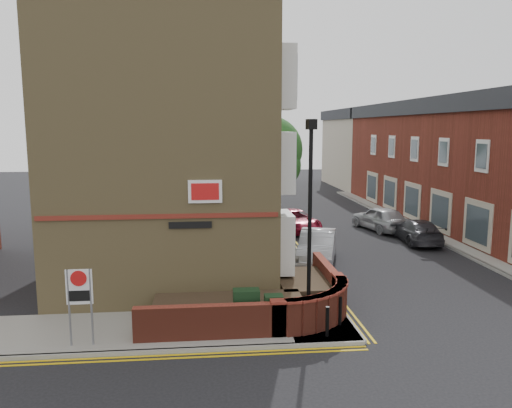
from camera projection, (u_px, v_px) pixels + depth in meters
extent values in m
plane|color=black|center=(261.00, 349.00, 14.05)|extent=(120.00, 120.00, 0.00)
cube|color=gray|center=(141.00, 331.00, 15.17)|extent=(13.00, 3.00, 0.12)
cube|color=gray|center=(265.00, 230.00, 29.97)|extent=(2.00, 32.00, 0.12)
cube|color=gray|center=(465.00, 237.00, 28.11)|extent=(4.00, 40.00, 0.12)
cube|color=gray|center=(134.00, 352.00, 13.70)|extent=(13.00, 0.15, 0.12)
cube|color=gray|center=(281.00, 230.00, 30.07)|extent=(0.15, 32.00, 0.12)
cube|color=gray|center=(431.00, 238.00, 27.91)|extent=(0.15, 40.00, 0.12)
cube|color=gold|center=(133.00, 358.00, 13.46)|extent=(13.00, 0.28, 0.01)
cube|color=gold|center=(285.00, 231.00, 30.11)|extent=(0.28, 32.00, 0.01)
cube|color=#937E4E|center=(169.00, 141.00, 20.77)|extent=(8.00, 10.00, 11.00)
cube|color=maroon|center=(159.00, 217.00, 16.17)|extent=(7.80, 0.06, 0.15)
cube|color=white|center=(205.00, 192.00, 16.19)|extent=(1.10, 0.05, 0.75)
cube|color=black|center=(190.00, 225.00, 16.31)|extent=(1.40, 0.04, 0.22)
cylinder|color=black|center=(310.00, 231.00, 14.91)|extent=(0.12, 0.12, 6.00)
cylinder|color=black|center=(308.00, 314.00, 15.31)|extent=(0.20, 0.20, 0.80)
cube|color=black|center=(311.00, 124.00, 14.44)|extent=(0.25, 0.50, 0.30)
cube|color=#163217|center=(246.00, 308.00, 15.19)|extent=(0.80, 0.45, 1.20)
cube|color=#163217|center=(274.00, 313.00, 14.98)|extent=(0.55, 0.40, 1.10)
cylinder|color=black|center=(327.00, 322.00, 14.55)|extent=(0.11, 0.11, 0.90)
cylinder|color=black|center=(340.00, 311.00, 15.40)|extent=(0.11, 0.11, 0.90)
cylinder|color=slate|center=(69.00, 308.00, 13.84)|extent=(0.06, 0.06, 2.20)
cylinder|color=slate|center=(91.00, 307.00, 13.90)|extent=(0.06, 0.06, 2.20)
cube|color=white|center=(79.00, 287.00, 13.77)|extent=(0.72, 0.04, 1.00)
cylinder|color=red|center=(78.00, 278.00, 13.71)|extent=(0.44, 0.02, 0.44)
cube|color=maroon|center=(458.00, 170.00, 31.67)|extent=(5.00, 30.00, 7.00)
cube|color=#282B30|center=(462.00, 106.00, 31.06)|extent=(5.40, 30.40, 1.00)
cube|color=#B9AC99|center=(359.00, 153.00, 52.32)|extent=(5.00, 12.00, 7.00)
cube|color=#282B30|center=(360.00, 115.00, 51.71)|extent=(5.40, 12.40, 1.00)
cylinder|color=#382B1E|center=(269.00, 196.00, 27.65)|extent=(0.24, 0.24, 4.55)
sphere|color=#1A4F1D|center=(269.00, 149.00, 27.26)|extent=(3.64, 3.64, 3.64)
sphere|color=#1A4F1D|center=(277.00, 165.00, 27.13)|extent=(2.60, 2.60, 2.60)
sphere|color=#1A4F1D|center=(263.00, 157.00, 27.69)|extent=(2.86, 2.86, 2.86)
cylinder|color=#382B1E|center=(255.00, 178.00, 35.48)|extent=(0.24, 0.24, 5.04)
sphere|color=#1A4F1D|center=(255.00, 137.00, 35.05)|extent=(4.03, 4.03, 4.03)
sphere|color=#1A4F1D|center=(261.00, 150.00, 34.93)|extent=(2.88, 2.88, 2.88)
sphere|color=#1A4F1D|center=(250.00, 144.00, 35.49)|extent=(3.17, 3.17, 3.17)
cylinder|color=#382B1E|center=(246.00, 170.00, 43.37)|extent=(0.24, 0.24, 4.76)
sphere|color=#1A4F1D|center=(246.00, 139.00, 42.96)|extent=(3.81, 3.81, 3.81)
sphere|color=#1A4F1D|center=(251.00, 149.00, 42.84)|extent=(2.72, 2.72, 2.72)
sphere|color=#1A4F1D|center=(242.00, 144.00, 43.40)|extent=(2.99, 2.99, 2.99)
cylinder|color=black|center=(256.00, 186.00, 38.61)|extent=(0.10, 0.10, 3.20)
imported|color=black|center=(256.00, 159.00, 38.29)|extent=(0.20, 0.16, 1.00)
imported|color=#A4A6AB|center=(317.00, 247.00, 23.00)|extent=(2.79, 4.74, 1.48)
imported|color=maroon|center=(294.00, 220.00, 30.06)|extent=(3.20, 4.95, 1.27)
imported|color=#313136|center=(417.00, 231.00, 27.01)|extent=(2.08, 4.49, 1.27)
imported|color=#9C9FA3|center=(381.00, 218.00, 30.13)|extent=(2.75, 4.68, 1.49)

